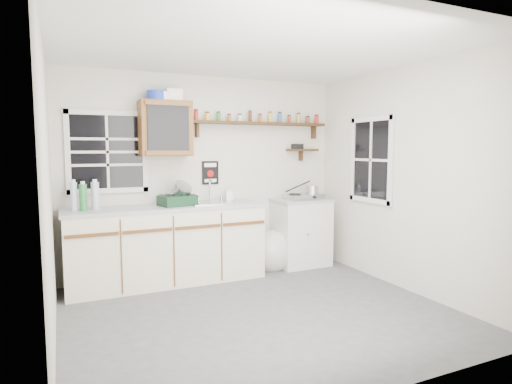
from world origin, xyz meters
TOP-DOWN VIEW (x-y plane):
  - room at (0.00, 0.00)m, footprint 3.64×3.24m
  - main_cabinet at (-0.58, 1.30)m, footprint 2.31×0.63m
  - right_cabinet at (1.25, 1.32)m, footprint 0.73×0.57m
  - sink at (-0.05, 1.30)m, footprint 0.52×0.44m
  - upper_cabinet at (-0.55, 1.44)m, footprint 0.60×0.32m
  - upper_cabinet_clutter at (-0.57, 1.44)m, footprint 0.41×0.24m
  - spice_shelf at (0.73, 1.51)m, footprint 1.91×0.18m
  - secondary_shelf at (1.36, 1.52)m, footprint 0.45×0.16m
  - warning_sign at (0.05, 1.59)m, footprint 0.22×0.02m
  - window_back at (-1.20, 1.59)m, footprint 0.93×0.03m
  - window_right at (1.79, 0.55)m, footprint 0.03×0.78m
  - water_bottles at (-1.47, 1.31)m, footprint 0.30×0.16m
  - dish_rack at (-0.45, 1.29)m, footprint 0.45×0.38m
  - soap_bottle at (0.25, 1.46)m, footprint 0.09×0.09m
  - rag at (0.17, 1.28)m, footprint 0.13×0.11m
  - hotplate at (1.28, 1.31)m, footprint 0.56×0.35m
  - saucepan at (1.41, 1.31)m, footprint 0.40×0.29m
  - trash_bag at (0.80, 1.30)m, footprint 0.48×0.44m

SIDE VIEW (x-z plane):
  - trash_bag at x=0.80m, z-range -0.04..0.51m
  - right_cabinet at x=1.25m, z-range 0.00..0.91m
  - main_cabinet at x=-0.58m, z-range 0.00..0.92m
  - rag at x=0.17m, z-range 0.92..0.94m
  - sink at x=-0.05m, z-range 0.79..1.08m
  - hotplate at x=1.28m, z-range 0.91..0.98m
  - soap_bottle at x=0.25m, z-range 0.92..1.11m
  - dish_rack at x=-0.45m, z-range 0.87..1.17m
  - saucepan at x=1.41m, z-range 0.94..1.13m
  - water_bottles at x=-1.47m, z-range 0.91..1.25m
  - room at x=0.00m, z-range -0.02..2.52m
  - warning_sign at x=0.05m, z-range 1.13..1.43m
  - window_right at x=1.79m, z-range 0.91..1.99m
  - window_back at x=-1.20m, z-range 1.06..2.04m
  - secondary_shelf at x=1.36m, z-range 1.46..1.69m
  - upper_cabinet at x=-0.55m, z-range 1.50..2.15m
  - spice_shelf at x=0.73m, z-range 1.76..2.11m
  - upper_cabinet_clutter at x=-0.57m, z-range 2.14..2.28m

